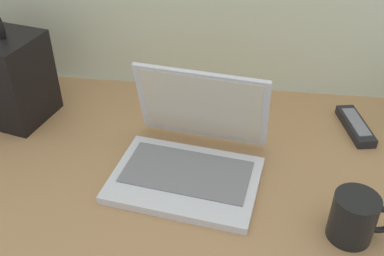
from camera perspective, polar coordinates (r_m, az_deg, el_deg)
name	(u,v)px	position (r m, az deg, el deg)	size (l,w,h in m)	color
desk	(197,177)	(1.01, 0.59, -6.27)	(1.60, 0.76, 0.03)	#A87A4C
laptop	(191,153)	(0.98, -0.14, -3.24)	(0.34, 0.32, 0.21)	silver
coffee_mug	(355,217)	(0.89, 19.93, -10.55)	(0.12, 0.08, 0.10)	black
remote_control_near	(355,126)	(1.20, 19.98, 0.28)	(0.08, 0.17, 0.02)	black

